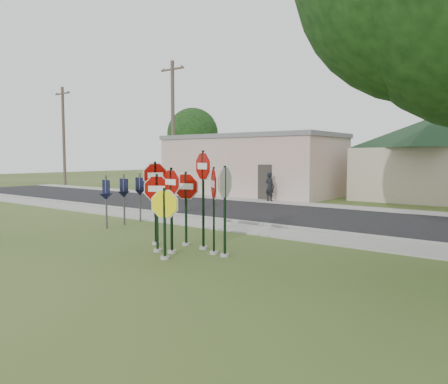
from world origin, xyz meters
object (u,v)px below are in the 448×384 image
Objects in this scene: stop_sign_center at (171,199)px; stop_sign_left at (157,203)px; pedestrian at (270,187)px; stop_sign_yellow at (165,216)px; utility_pole_near at (173,125)px.

stop_sign_center reaches higher than stop_sign_left.
stop_sign_center reaches higher than pedestrian.
stop_sign_yellow is 20.90m from utility_pole_near.
stop_sign_yellow is 15.05m from pedestrian.
stop_sign_center is 20.13m from utility_pole_near.
utility_pole_near is 5.59× the size of pedestrian.
stop_sign_center is 1.08× the size of stop_sign_left.
stop_sign_yellow is 1.00m from stop_sign_left.
utility_pole_near reaches higher than stop_sign_yellow.
stop_sign_yellow reaches higher than pedestrian.
utility_pole_near reaches higher than pedestrian.
stop_sign_left is (-0.44, -0.12, -0.11)m from stop_sign_center.
utility_pole_near is at bearing 133.19° from stop_sign_left.
pedestrian is (-4.69, 13.50, -0.49)m from stop_sign_left.
stop_sign_center is 14.34m from pedestrian.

